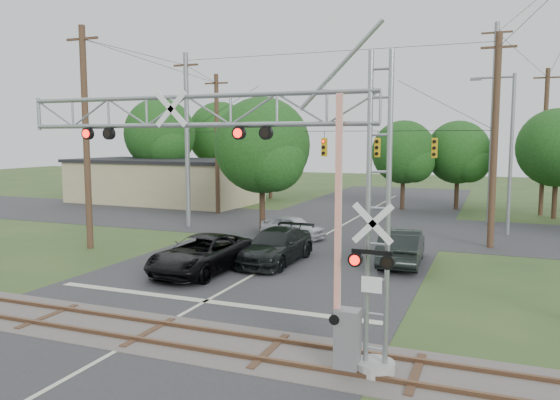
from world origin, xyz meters
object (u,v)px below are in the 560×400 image
at_px(crossing_gantry, 253,177).
at_px(traffic_signal_span, 339,142).
at_px(sedan_silver, 293,227).
at_px(commercial_building, 165,181).
at_px(streetlight, 508,146).
at_px(car_dark, 276,246).
at_px(pickup_black, 202,254).

xyz_separation_m(crossing_gantry, traffic_signal_span, (-2.77, 18.37, 0.77)).
height_order(traffic_signal_span, sedan_silver, traffic_signal_span).
height_order(traffic_signal_span, commercial_building, traffic_signal_span).
height_order(commercial_building, streetlight, streetlight).
bearing_deg(car_dark, crossing_gantry, -69.04).
xyz_separation_m(pickup_black, sedan_silver, (0.87, 9.24, -0.14)).
xyz_separation_m(crossing_gantry, streetlight, (6.53, 22.98, 0.57)).
distance_m(crossing_gantry, sedan_silver, 18.21).
height_order(traffic_signal_span, pickup_black, traffic_signal_span).
relative_size(traffic_signal_span, streetlight, 1.97).
bearing_deg(commercial_building, pickup_black, -51.06).
bearing_deg(streetlight, pickup_black, -129.46).
relative_size(traffic_signal_span, car_dark, 3.46).
distance_m(pickup_black, commercial_building, 27.95).
xyz_separation_m(car_dark, sedan_silver, (-1.47, 6.30, -0.13)).
height_order(pickup_black, car_dark, pickup_black).
bearing_deg(traffic_signal_span, pickup_black, -107.05).
bearing_deg(sedan_silver, crossing_gantry, -150.32).
distance_m(traffic_signal_span, sedan_silver, 5.74).
xyz_separation_m(traffic_signal_span, car_dark, (-0.94, -7.73, -4.89)).
height_order(crossing_gantry, sedan_silver, crossing_gantry).
bearing_deg(crossing_gantry, pickup_black, 128.08).
distance_m(car_dark, streetlight, 16.70).
height_order(crossing_gantry, streetlight, streetlight).
bearing_deg(streetlight, sedan_silver, -152.71).
xyz_separation_m(traffic_signal_span, pickup_black, (-3.27, -10.66, -4.88)).
height_order(sedan_silver, streetlight, streetlight).
height_order(sedan_silver, commercial_building, commercial_building).
xyz_separation_m(car_dark, commercial_building, (-19.11, 19.39, 1.21)).
bearing_deg(commercial_building, car_dark, -43.39).
bearing_deg(sedan_silver, streetlight, -50.00).
height_order(crossing_gantry, traffic_signal_span, traffic_signal_span).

